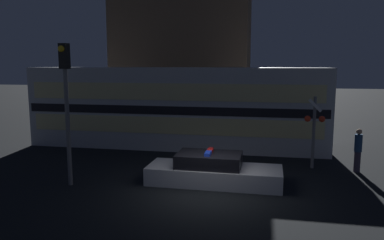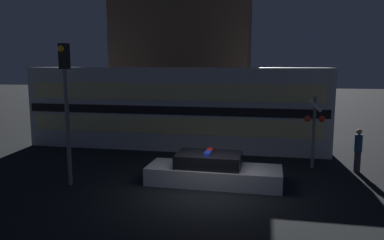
# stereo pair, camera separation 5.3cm
# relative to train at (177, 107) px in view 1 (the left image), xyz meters

# --- Properties ---
(ground_plane) EXTENTS (120.00, 120.00, 0.00)m
(ground_plane) POSITION_rel_train_xyz_m (2.89, -7.20, -2.14)
(ground_plane) COLOR black
(train) EXTENTS (15.81, 3.11, 4.28)m
(train) POSITION_rel_train_xyz_m (0.00, 0.00, 0.00)
(train) COLOR #B7BABF
(train) RESTS_ON ground_plane
(police_car) EXTENTS (5.02, 1.80, 1.27)m
(police_car) POSITION_rel_train_xyz_m (2.87, -6.18, -1.67)
(police_car) COLOR silver
(police_car) RESTS_ON ground_plane
(pedestrian) EXTENTS (0.31, 0.31, 1.82)m
(pedestrian) POSITION_rel_train_xyz_m (8.56, -3.50, -1.20)
(pedestrian) COLOR #3F384C
(pedestrian) RESTS_ON ground_plane
(crossing_signal_near) EXTENTS (0.85, 0.34, 3.11)m
(crossing_signal_near) POSITION_rel_train_xyz_m (6.80, -3.31, -0.31)
(crossing_signal_near) COLOR slate
(crossing_signal_near) RESTS_ON ground_plane
(traffic_light_corner) EXTENTS (0.30, 0.46, 5.19)m
(traffic_light_corner) POSITION_rel_train_xyz_m (-2.32, -7.37, 1.24)
(traffic_light_corner) COLOR slate
(traffic_light_corner) RESTS_ON ground_plane
(building_left) EXTENTS (9.91, 5.98, 10.55)m
(building_left) POSITION_rel_train_xyz_m (-1.52, 8.81, 3.13)
(building_left) COLOR brown
(building_left) RESTS_ON ground_plane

